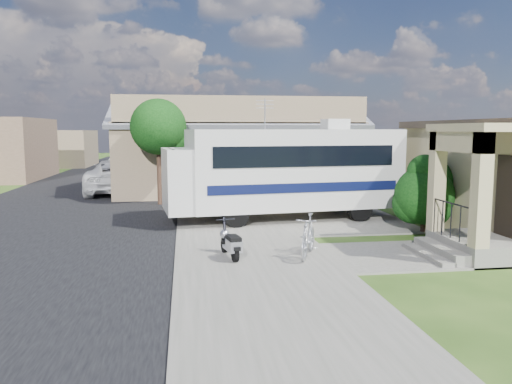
{
  "coord_description": "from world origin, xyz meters",
  "views": [
    {
      "loc": [
        -2.72,
        -12.91,
        3.24
      ],
      "look_at": [
        -0.5,
        2.5,
        1.3
      ],
      "focal_mm": 35.0,
      "sensor_mm": 36.0,
      "label": 1
    }
  ],
  "objects": [
    {
      "name": "scooter",
      "position": [
        -1.61,
        -0.77,
        0.42
      ],
      "size": [
        0.58,
        1.41,
        0.93
      ],
      "rotation": [
        0.0,
        0.0,
        0.18
      ],
      "color": "black",
      "rests_on": "ground"
    },
    {
      "name": "pickup_truck",
      "position": [
        -6.18,
        13.58,
        0.86
      ],
      "size": [
        3.28,
        6.39,
        1.72
      ],
      "primitive_type": "imported",
      "rotation": [
        0.0,
        0.0,
        3.21
      ],
      "color": "silver",
      "rests_on": "ground"
    },
    {
      "name": "street_tree_c",
      "position": [
        -3.7,
        28.05,
        3.1
      ],
      "size": [
        2.44,
        2.4,
        4.42
      ],
      "color": "black",
      "rests_on": "ground"
    },
    {
      "name": "van",
      "position": [
        -6.54,
        19.97,
        0.86
      ],
      "size": [
        3.27,
        6.2,
        1.71
      ],
      "primitive_type": "imported",
      "rotation": [
        0.0,
        0.0,
        -0.15
      ],
      "color": "silver",
      "rests_on": "ground"
    },
    {
      "name": "street_slab",
      "position": [
        -7.5,
        10.0,
        0.01
      ],
      "size": [
        9.0,
        80.0,
        0.02
      ],
      "primitive_type": "cube",
      "color": "black",
      "rests_on": "ground"
    },
    {
      "name": "driveway_slab",
      "position": [
        1.5,
        4.5,
        0.03
      ],
      "size": [
        7.0,
        6.0,
        0.05
      ],
      "primitive_type": "cube",
      "color": "#5B5952",
      "rests_on": "ground"
    },
    {
      "name": "sidewalk_slab",
      "position": [
        -1.0,
        10.0,
        0.03
      ],
      "size": [
        4.0,
        80.0,
        0.06
      ],
      "primitive_type": "cube",
      "color": "#5B5952",
      "rests_on": "ground"
    },
    {
      "name": "shrub",
      "position": [
        4.78,
        1.76,
        1.27
      ],
      "size": [
        2.03,
        1.94,
        2.49
      ],
      "color": "black",
      "rests_on": "ground"
    },
    {
      "name": "bicycle",
      "position": [
        0.34,
        -0.89,
        0.53
      ],
      "size": [
        1.16,
        1.82,
        1.06
      ],
      "primitive_type": "imported",
      "rotation": [
        0.0,
        0.0,
        -0.41
      ],
      "color": "#AAABB2",
      "rests_on": "ground"
    },
    {
      "name": "motorhome",
      "position": [
        0.85,
        4.61,
        1.83
      ],
      "size": [
        8.58,
        3.58,
        4.27
      ],
      "rotation": [
        0.0,
        0.0,
        0.12
      ],
      "color": "#B9B9B4",
      "rests_on": "ground"
    },
    {
      "name": "street_tree_b",
      "position": [
        -3.7,
        19.05,
        3.39
      ],
      "size": [
        2.44,
        2.4,
        4.73
      ],
      "color": "black",
      "rests_on": "ground"
    },
    {
      "name": "warehouse",
      "position": [
        0.0,
        13.97,
        1.99
      ],
      "size": [
        12.5,
        8.4,
        5.04
      ],
      "color": "#7A654C",
      "rests_on": "ground"
    },
    {
      "name": "walk_slab",
      "position": [
        3.0,
        -1.0,
        0.03
      ],
      "size": [
        4.0,
        3.0,
        0.05
      ],
      "primitive_type": "cube",
      "color": "#5B5952",
      "rests_on": "ground"
    },
    {
      "name": "ground",
      "position": [
        0.0,
        0.0,
        0.0
      ],
      "size": [
        120.0,
        120.0,
        0.0
      ],
      "primitive_type": "plane",
      "color": "#1F3C10"
    },
    {
      "name": "garden_hose",
      "position": [
        3.84,
        -0.02,
        0.1
      ],
      "size": [
        0.43,
        0.43,
        0.19
      ],
      "primitive_type": "cylinder",
      "color": "#13611F",
      "rests_on": "ground"
    },
    {
      "name": "distant_bldg_near",
      "position": [
        -15.0,
        34.0,
        1.6
      ],
      "size": [
        8.0,
        7.0,
        3.2
      ],
      "primitive_type": "cube",
      "color": "#7A654C",
      "rests_on": "ground"
    },
    {
      "name": "street_tree_a",
      "position": [
        -3.7,
        9.05,
        3.25
      ],
      "size": [
        2.44,
        2.4,
        4.58
      ],
      "color": "black",
      "rests_on": "ground"
    }
  ]
}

